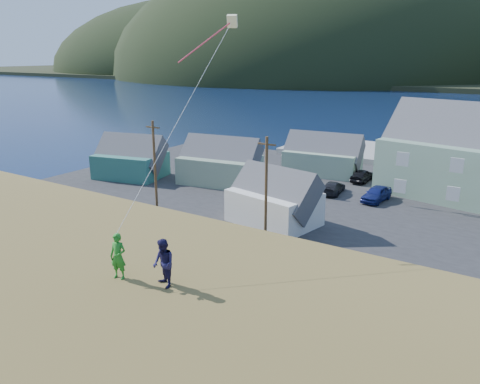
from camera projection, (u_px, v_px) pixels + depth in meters
name	position (u px, v px, depth m)	size (l,w,h in m)	color
ground	(290.00, 256.00, 36.21)	(900.00, 900.00, 0.00)	#0A1638
grass_strip	(278.00, 265.00, 34.58)	(110.00, 8.00, 0.10)	#4C3D19
waterfront_lot	(362.00, 199.00, 49.92)	(72.00, 36.00, 0.12)	#28282B
wharf	(373.00, 153.00, 71.48)	(26.00, 14.00, 0.90)	gray
shed_teal	(131.00, 158.00, 58.21)	(9.46, 7.54, 6.61)	#2B6561
shed_palegreen_near	(220.00, 163.00, 55.56)	(10.12, 7.14, 6.82)	slate
shed_white	(274.00, 198.00, 42.25)	(8.84, 6.70, 6.37)	silver
shed_palegreen_far	(323.00, 155.00, 59.91)	(10.21, 6.48, 6.51)	gray
utility_poles	(287.00, 192.00, 36.74)	(29.95, 0.24, 9.03)	#47331E
parked_cars	(302.00, 177.00, 56.00)	(24.55, 11.52, 1.58)	navy
kite_flyer_green	(118.00, 256.00, 16.80)	(0.63, 0.41, 1.72)	#217B22
kite_flyer_navy	(163.00, 263.00, 16.19)	(0.85, 0.66, 1.75)	#19173F
kite_rig	(226.00, 27.00, 21.22)	(0.92, 4.45, 11.24)	#FEFCC1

